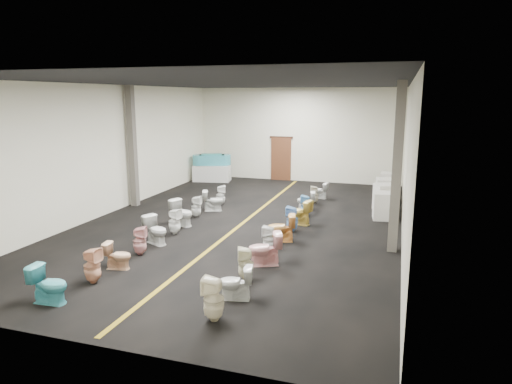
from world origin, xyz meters
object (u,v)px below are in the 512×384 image
Objects in this scene: toilet_right_3 at (265,249)px; toilet_right_0 at (214,299)px; display_table at (212,173)px; toilet_left_6 at (182,213)px; toilet_right_7 at (299,212)px; toilet_left_2 at (118,256)px; toilet_left_3 at (140,241)px; toilet_left_9 at (221,195)px; toilet_right_5 at (281,228)px; toilet_right_2 at (246,264)px; toilet_right_6 at (292,219)px; toilet_left_5 at (175,222)px; toilet_left_1 at (92,266)px; appliance_crate_d at (388,183)px; appliance_crate_a at (384,206)px; toilet_left_0 at (49,284)px; toilet_left_4 at (156,230)px; bathtub at (212,159)px; toilet_left_7 at (196,207)px; toilet_right_8 at (306,206)px; toilet_right_11 at (320,190)px; toilet_right_4 at (269,239)px; appliance_crate_c at (387,190)px; toilet_right_1 at (235,283)px; toilet_left_8 at (213,201)px; toilet_right_10 at (315,195)px.

toilet_right_0 is at bearing -24.48° from toilet_right_3.
toilet_right_3 reaches higher than display_table.
toilet_left_6 is 1.01× the size of toilet_right_7.
toilet_left_3 is at bearing -8.30° from toilet_left_2.
toilet_right_5 reaches higher than toilet_left_9.
toilet_right_0 reaches higher than toilet_right_2.
toilet_left_9 is 4.28m from toilet_right_6.
toilet_left_9 is (-0.08, 3.93, -0.01)m from toilet_left_5.
toilet_left_1 is at bearing -79.15° from display_table.
appliance_crate_a is at bearing -90.00° from appliance_crate_d.
toilet_left_1 is 1.24× the size of toilet_left_2.
toilet_left_4 reaches higher than toilet_left_0.
bathtub is 11.78m from toilet_left_2.
toilet_right_0 is at bearing -90.07° from bathtub.
toilet_left_1 is 4.82m from toilet_left_6.
toilet_left_9 reaches higher than toilet_left_7.
toilet_right_5 is at bearing -109.03° from appliance_crate_d.
toilet_right_7 is 1.13m from toilet_right_8.
toilet_left_1 is at bearing -7.57° from toilet_right_11.
display_table is 0.68m from bathtub.
display_table reaches higher than toilet_left_9.
toilet_right_4 is (5.58, -9.30, -0.02)m from display_table.
appliance_crate_a is at bearing -90.00° from appliance_crate_c.
toilet_left_0 is 1.10× the size of toilet_right_1.
toilet_left_9 is (2.31, -4.61, -0.68)m from bathtub.
appliance_crate_d reaches higher than toilet_left_1.
toilet_left_3 is 4.96m from toilet_left_8.
toilet_left_0 is 5.00m from toilet_left_5.
toilet_left_6 is 3.80m from toilet_right_4.
toilet_left_3 is (0.01, 1.93, -0.02)m from toilet_left_1.
appliance_crate_c is 1.11× the size of toilet_left_6.
appliance_crate_d is 1.13× the size of toilet_left_0.
toilet_left_2 is 3.86m from toilet_right_4.
toilet_left_8 reaches higher than toilet_right_4.
appliance_crate_c is 8.51m from toilet_right_3.
appliance_crate_a reaches higher than toilet_left_1.
toilet_left_1 is 1.11× the size of toilet_right_8.
appliance_crate_c is at bearing 139.34° from toilet_right_3.
appliance_crate_a is 1.15× the size of toilet_left_4.
toilet_right_6 is at bearing 173.04° from toilet_right_0.
toilet_right_3 is 1.14× the size of toilet_right_8.
toilet_left_3 is (-5.97, -10.09, -0.06)m from appliance_crate_d.
appliance_crate_a reaches higher than toilet_right_4.
toilet_right_7 reaches higher than toilet_left_3.
toilet_left_8 is 0.94× the size of toilet_right_5.
toilet_left_4 is at bearing -43.86° from toilet_right_10.
toilet_right_1 is (5.71, -12.25, -0.03)m from display_table.
toilet_right_3 is (3.34, 0.27, 0.03)m from toilet_left_3.
toilet_left_2 is at bearing 163.83° from toilet_left_3.
toilet_left_8 is 6.55m from toilet_right_2.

